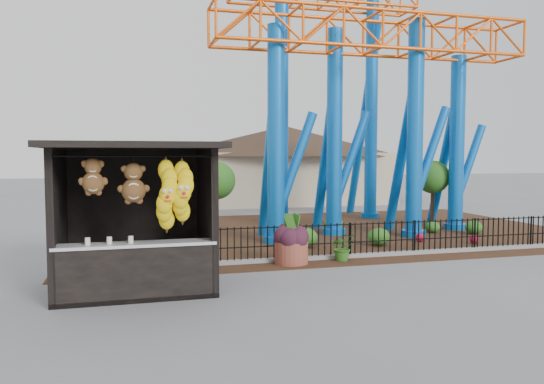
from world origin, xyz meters
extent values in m
plane|color=slate|center=(0.00, 0.00, 0.00)|extent=(120.00, 120.00, 0.00)
cube|color=#331E11|center=(4.00, 8.00, 0.01)|extent=(18.00, 12.00, 0.02)
cube|color=gray|center=(4.00, 3.00, 0.06)|extent=(18.00, 0.18, 0.12)
cube|color=black|center=(-3.00, 1.20, 0.05)|extent=(3.20, 2.60, 0.10)
cube|color=black|center=(-3.00, 2.44, 1.50)|extent=(3.20, 0.12, 3.00)
cube|color=black|center=(-4.54, 1.20, 1.50)|extent=(0.12, 2.60, 3.00)
cube|color=black|center=(-1.46, 1.20, 1.50)|extent=(0.12, 2.60, 3.00)
cube|color=black|center=(-3.00, 0.95, 3.06)|extent=(3.50, 3.40, 0.12)
cube|color=black|center=(-4.53, -0.03, 1.50)|extent=(0.14, 0.14, 3.00)
cube|color=black|center=(-1.47, -0.03, 1.50)|extent=(0.14, 0.14, 3.00)
cube|color=black|center=(-3.00, 0.15, 0.55)|extent=(3.00, 0.50, 1.10)
cube|color=silver|center=(-3.00, 0.15, 1.12)|extent=(3.10, 0.55, 0.06)
cylinder|color=black|center=(-3.00, -0.25, 2.85)|extent=(2.90, 0.04, 0.04)
cylinder|color=blue|center=(1.50, 6.00, 3.50)|extent=(0.56, 0.56, 7.00)
cylinder|color=blue|center=(1.50, 6.00, 0.12)|extent=(0.84, 0.84, 0.24)
cylinder|color=blue|center=(4.00, 7.20, 3.65)|extent=(0.56, 0.56, 7.30)
cylinder|color=blue|center=(4.00, 7.20, 0.12)|extent=(0.84, 0.84, 0.24)
cylinder|color=blue|center=(6.50, 6.00, 3.75)|extent=(0.56, 0.56, 7.50)
cylinder|color=blue|center=(6.50, 6.00, 0.12)|extent=(0.84, 0.84, 0.24)
cylinder|color=blue|center=(9.00, 7.20, 3.30)|extent=(0.56, 0.56, 6.60)
cylinder|color=blue|center=(9.00, 7.20, 0.12)|extent=(0.84, 0.84, 0.24)
cylinder|color=blue|center=(3.00, 10.50, 4.75)|extent=(0.56, 0.56, 9.50)
cylinder|color=blue|center=(3.00, 10.50, 0.12)|extent=(0.84, 0.84, 0.24)
cylinder|color=blue|center=(7.50, 11.50, 5.25)|extent=(0.56, 0.56, 10.50)
cylinder|color=blue|center=(7.50, 11.50, 0.12)|extent=(0.84, 0.84, 0.24)
cylinder|color=blue|center=(1.50, 6.90, 2.62)|extent=(0.36, 2.21, 5.85)
cylinder|color=blue|center=(2.20, 6.30, 2.45)|extent=(1.62, 0.32, 3.73)
cylinder|color=blue|center=(4.00, 8.10, 2.74)|extent=(0.36, 2.29, 6.10)
cylinder|color=blue|center=(4.70, 7.50, 2.55)|extent=(1.67, 0.32, 3.88)
cylinder|color=blue|center=(6.50, 6.90, 2.81)|extent=(0.36, 2.34, 6.26)
cylinder|color=blue|center=(7.20, 6.30, 2.62)|extent=(1.71, 0.32, 3.99)
cylinder|color=blue|center=(9.00, 8.10, 2.47)|extent=(0.36, 2.10, 5.53)
cylinder|color=blue|center=(9.70, 7.50, 2.31)|extent=(1.54, 0.32, 3.52)
cylinder|color=brown|center=(0.99, 2.70, 0.30)|extent=(1.04, 1.04, 0.60)
ellipsoid|color=#331422|center=(0.99, 2.70, 0.92)|extent=(0.70, 0.70, 0.64)
imported|color=#275A1A|center=(2.45, 2.70, 0.39)|extent=(0.76, 0.68, 0.77)
ellipsoid|color=#295B1B|center=(2.14, 4.91, 0.32)|extent=(0.76, 0.76, 0.61)
ellipsoid|color=#295B1B|center=(4.48, 4.60, 0.29)|extent=(0.69, 0.69, 0.56)
ellipsoid|color=#295B1B|center=(7.63, 6.59, 0.23)|extent=(0.54, 0.54, 0.43)
ellipsoid|color=#295B1B|center=(4.07, 7.39, 0.31)|extent=(0.75, 0.75, 0.60)
ellipsoid|color=#295B1B|center=(8.88, 5.89, 0.26)|extent=(0.61, 0.61, 0.49)
sphere|color=#AB0B28|center=(1.24, 3.88, 0.16)|extent=(0.28, 0.28, 0.28)
sphere|color=#AB0B28|center=(4.51, 4.66, 0.16)|extent=(0.28, 0.28, 0.28)
sphere|color=#AB0B28|center=(6.12, 4.90, 0.16)|extent=(0.28, 0.28, 0.28)
sphere|color=#AB0B28|center=(7.62, 4.15, 0.16)|extent=(0.28, 0.28, 0.28)
cube|color=#BFAD8C|center=(6.00, 20.00, 1.50)|extent=(12.00, 6.00, 3.00)
cone|color=#332319|center=(6.00, 20.00, 3.90)|extent=(15.00, 15.00, 1.80)
camera|label=1|loc=(-3.14, -10.47, 2.87)|focal=35.00mm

